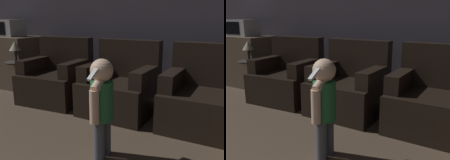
{
  "view_description": "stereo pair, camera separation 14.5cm",
  "coord_description": "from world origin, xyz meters",
  "views": [
    {
      "loc": [
        1.18,
        0.96,
        1.21
      ],
      "look_at": [
        0.0,
        3.22,
        0.58
      ],
      "focal_mm": 40.0,
      "sensor_mm": 36.0,
      "label": 1
    },
    {
      "loc": [
        1.3,
        1.03,
        1.21
      ],
      "look_at": [
        0.0,
        3.22,
        0.58
      ],
      "focal_mm": 40.0,
      "sensor_mm": 36.0,
      "label": 2
    }
  ],
  "objects": [
    {
      "name": "armchair_left",
      "position": [
        -1.22,
        3.78,
        0.33
      ],
      "size": [
        0.92,
        0.84,
        0.93
      ],
      "rotation": [
        0.0,
        0.0,
        0.06
      ],
      "color": "black",
      "rests_on": "ground_plane"
    },
    {
      "name": "lamp",
      "position": [
        -1.98,
        3.73,
        0.78
      ],
      "size": [
        0.18,
        0.18,
        0.32
      ],
      "color": "#262626",
      "rests_on": "side_table"
    },
    {
      "name": "kitchen_counter",
      "position": [
        -2.53,
        4.1,
        0.45
      ],
      "size": [
        1.13,
        0.65,
        0.9
      ],
      "color": "brown",
      "rests_on": "ground_plane"
    },
    {
      "name": "armchair_right",
      "position": [
        0.87,
        3.78,
        0.33
      ],
      "size": [
        0.89,
        0.8,
        0.93
      ],
      "rotation": [
        0.0,
        0.0,
        -0.02
      ],
      "color": "black",
      "rests_on": "ground_plane"
    },
    {
      "name": "wall_back",
      "position": [
        0.0,
        4.5,
        1.3
      ],
      "size": [
        8.4,
        0.05,
        2.6
      ],
      "color": "#3D3842",
      "rests_on": "ground_plane"
    },
    {
      "name": "armchair_middle",
      "position": [
        -0.17,
        3.78,
        0.33
      ],
      "size": [
        0.89,
        0.8,
        0.93
      ],
      "rotation": [
        0.0,
        0.0,
        -0.02
      ],
      "color": "black",
      "rests_on": "ground_plane"
    },
    {
      "name": "person_toddler",
      "position": [
        0.17,
        2.7,
        0.52
      ],
      "size": [
        0.2,
        0.34,
        0.89
      ],
      "rotation": [
        0.0,
        0.0,
        -1.59
      ],
      "color": "#474C56",
      "rests_on": "ground_plane"
    },
    {
      "name": "side_table",
      "position": [
        -1.98,
        3.73,
        0.42
      ],
      "size": [
        0.36,
        0.36,
        0.54
      ],
      "color": "black",
      "rests_on": "ground_plane"
    },
    {
      "name": "microwave",
      "position": [
        -2.55,
        4.1,
        1.04
      ],
      "size": [
        0.54,
        0.37,
        0.29
      ],
      "color": "#B7B7BC",
      "rests_on": "kitchen_counter"
    }
  ]
}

